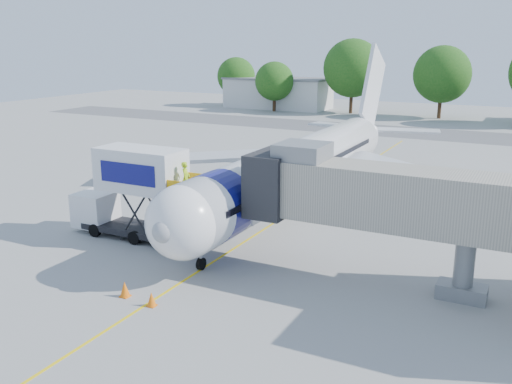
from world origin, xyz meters
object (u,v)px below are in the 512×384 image
at_px(aircraft, 303,165).
at_px(jet_bridge, 370,196).
at_px(ground_tug, 115,344).
at_px(catering_hiloader, 133,193).

bearing_deg(aircraft, jet_bridge, -54.30).
bearing_deg(ground_tug, catering_hiloader, 110.30).
bearing_deg(ground_tug, aircraft, 79.46).
bearing_deg(jet_bridge, catering_hiloader, -179.99).
xyz_separation_m(aircraft, jet_bridge, (7.99, -11.12, 1.39)).
distance_m(aircraft, ground_tug, 22.70).
distance_m(aircraft, jet_bridge, 13.77).
relative_size(aircraft, catering_hiloader, 4.44).
relative_size(jet_bridge, catering_hiloader, 1.64).
bearing_deg(aircraft, catering_hiloader, -119.37).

